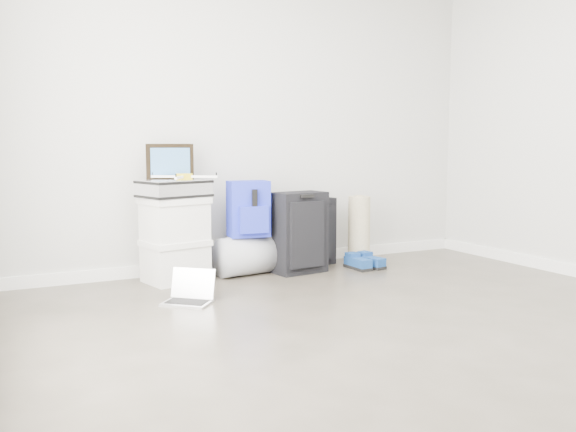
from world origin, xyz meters
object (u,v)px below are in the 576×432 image
boxes_stack (175,240)px  laptop (190,295)px  duffel_bag (248,255)px  large_suitcase (300,233)px  briefcase (174,189)px  carry_on (313,231)px

boxes_stack → laptop: size_ratio=1.73×
duffel_bag → large_suitcase: 0.49m
briefcase → duffel_bag: 0.86m
boxes_stack → briefcase: (-0.00, 0.00, 0.41)m
boxes_stack → briefcase: 0.41m
boxes_stack → laptop: (-0.10, -0.68, -0.29)m
carry_on → large_suitcase: bearing=-145.3°
briefcase → laptop: size_ratio=1.26×
large_suitcase → laptop: large_suitcase is taller
carry_on → duffel_bag: bearing=-177.8°
briefcase → carry_on: bearing=-11.2°
boxes_stack → large_suitcase: (1.06, -0.13, 0.01)m
boxes_stack → large_suitcase: bearing=-19.5°
briefcase → carry_on: briefcase is taller
laptop → briefcase: bearing=123.0°
briefcase → large_suitcase: (1.06, -0.13, -0.40)m
duffel_bag → boxes_stack: bearing=171.0°
laptop → boxes_stack: bearing=123.0°
briefcase → duffel_bag: (0.63, -0.01, -0.59)m
duffel_bag → large_suitcase: large_suitcase is taller
boxes_stack → briefcase: size_ratio=1.37×
duffel_bag → carry_on: (0.71, 0.14, 0.14)m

